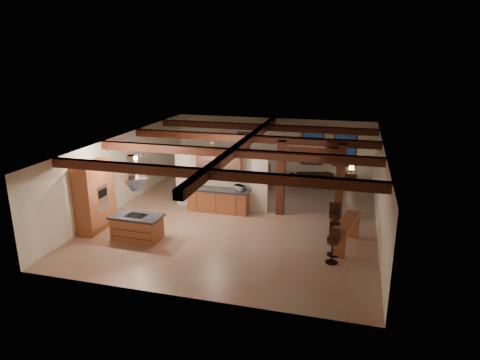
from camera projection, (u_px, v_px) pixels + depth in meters
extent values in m
plane|color=tan|center=(242.00, 215.00, 16.59)|extent=(12.00, 12.00, 0.00)
plane|color=white|center=(272.00, 146.00, 21.72)|extent=(10.00, 0.00, 10.00)
plane|color=white|center=(180.00, 246.00, 10.63)|extent=(10.00, 0.00, 10.00)
plane|color=white|center=(124.00, 170.00, 17.43)|extent=(0.00, 12.00, 12.00)
plane|color=white|center=(380.00, 190.00, 14.92)|extent=(0.00, 12.00, 12.00)
plane|color=#321E10|center=(242.00, 141.00, 15.75)|extent=(12.00, 12.00, 0.00)
cube|color=#3F1B0F|center=(206.00, 174.00, 12.10)|extent=(10.00, 0.25, 0.28)
cube|color=#3F1B0F|center=(232.00, 153.00, 14.59)|extent=(10.00, 0.25, 0.28)
cube|color=#3F1B0F|center=(251.00, 138.00, 17.00)|extent=(10.00, 0.25, 0.28)
cube|color=#3F1B0F|center=(265.00, 127.00, 19.49)|extent=(10.00, 0.25, 0.28)
cube|color=#3F1B0F|center=(242.00, 145.00, 15.79)|extent=(0.28, 12.00, 0.28)
cube|color=#3F1B0F|center=(281.00, 178.00, 16.28)|extent=(0.30, 0.30, 2.90)
cube|color=#3F1B0F|center=(340.00, 183.00, 15.73)|extent=(0.30, 0.30, 2.90)
cube|color=#3F1B0F|center=(311.00, 150.00, 15.68)|extent=(2.50, 0.28, 0.28)
cube|color=white|center=(221.00, 182.00, 16.99)|extent=(3.80, 0.18, 2.20)
cube|color=#AA5D36|center=(95.00, 196.00, 15.01)|extent=(0.64, 1.60, 2.40)
cube|color=silver|center=(102.00, 198.00, 14.95)|extent=(0.06, 0.62, 0.95)
cube|color=black|center=(103.00, 193.00, 14.89)|extent=(0.01, 0.50, 0.28)
cube|color=#AA5D36|center=(218.00, 201.00, 16.82)|extent=(2.40, 0.60, 0.86)
cube|color=black|center=(218.00, 190.00, 16.68)|extent=(2.50, 0.66, 0.08)
cube|color=#AA5D36|center=(219.00, 165.00, 16.60)|extent=(1.80, 0.34, 0.95)
cube|color=silver|center=(218.00, 166.00, 16.44)|extent=(1.74, 0.02, 0.90)
pyramid|color=silver|center=(134.00, 190.00, 13.98)|extent=(1.10, 1.10, 0.45)
cube|color=silver|center=(133.00, 166.00, 13.75)|extent=(0.26, 0.22, 0.73)
cube|color=#3F1B0F|center=(312.00, 148.00, 21.14)|extent=(1.10, 0.05, 1.70)
cube|color=black|center=(312.00, 148.00, 21.12)|extent=(0.95, 0.02, 1.55)
cube|color=#3F1B0F|center=(345.00, 150.00, 20.74)|extent=(1.10, 0.05, 1.70)
cube|color=black|center=(345.00, 150.00, 20.72)|extent=(0.95, 0.02, 1.55)
cube|color=#3F1B0F|center=(244.00, 140.00, 21.97)|extent=(0.65, 0.04, 0.85)
cube|color=#235126|center=(244.00, 140.00, 21.94)|extent=(0.55, 0.01, 0.75)
cylinder|color=silver|center=(142.00, 155.00, 13.83)|extent=(0.16, 0.16, 0.03)
cylinder|color=silver|center=(212.00, 143.00, 15.55)|extent=(0.16, 0.16, 0.03)
cylinder|color=silver|center=(109.00, 150.00, 14.46)|extent=(0.16, 0.16, 0.03)
cube|color=#AA5D36|center=(137.00, 228.00, 14.37)|extent=(1.64, 0.87, 0.77)
cube|color=black|center=(136.00, 216.00, 14.25)|extent=(1.75, 0.98, 0.07)
cube|color=black|center=(136.00, 215.00, 14.24)|extent=(0.69, 0.47, 0.02)
imported|color=#3B1C0E|center=(248.00, 182.00, 19.64)|extent=(1.80, 1.06, 0.62)
imported|color=black|center=(312.00, 177.00, 20.54)|extent=(2.23, 1.36, 0.61)
imported|color=silver|center=(239.00, 188.00, 16.43)|extent=(0.46, 0.39, 0.22)
cube|color=#AA5D36|center=(347.00, 221.00, 13.60)|extent=(0.87, 1.85, 0.05)
cube|color=#AA5D36|center=(339.00, 244.00, 13.06)|extent=(0.41, 0.18, 0.90)
cube|color=#AA5D36|center=(353.00, 225.00, 14.41)|extent=(0.41, 0.18, 0.90)
cube|color=#3F1B0F|center=(351.00, 179.00, 20.29)|extent=(0.54, 0.54, 0.59)
cylinder|color=black|center=(351.00, 171.00, 20.18)|extent=(0.06, 0.06, 0.17)
cone|color=#E6C88A|center=(352.00, 168.00, 20.13)|extent=(0.29, 0.29, 0.19)
cylinder|color=black|center=(333.00, 242.00, 12.64)|extent=(0.33, 0.33, 0.06)
cube|color=black|center=(335.00, 234.00, 12.70)|extent=(0.31, 0.15, 0.37)
cylinder|color=black|center=(332.00, 253.00, 12.73)|extent=(0.06, 0.06, 0.65)
cylinder|color=black|center=(331.00, 262.00, 12.82)|extent=(0.37, 0.37, 0.03)
cylinder|color=black|center=(334.00, 235.00, 13.10)|extent=(0.34, 0.34, 0.07)
cube|color=black|center=(335.00, 227.00, 13.19)|extent=(0.32, 0.05, 0.37)
cylinder|color=black|center=(333.00, 245.00, 13.20)|extent=(0.06, 0.06, 0.65)
cylinder|color=black|center=(333.00, 255.00, 13.29)|extent=(0.37, 0.37, 0.03)
cylinder|color=black|center=(335.00, 218.00, 14.18)|extent=(0.39, 0.39, 0.08)
cube|color=black|center=(335.00, 209.00, 14.28)|extent=(0.37, 0.09, 0.44)
cylinder|color=black|center=(334.00, 229.00, 14.29)|extent=(0.07, 0.07, 0.77)
cylinder|color=black|center=(333.00, 239.00, 14.40)|extent=(0.44, 0.44, 0.03)
cube|color=#3F1B0F|center=(228.00, 182.00, 19.27)|extent=(0.48, 0.48, 0.06)
cube|color=#3F1B0F|center=(230.00, 173.00, 19.35)|extent=(0.42, 0.12, 0.74)
cylinder|color=#3F1B0F|center=(223.00, 187.00, 19.26)|extent=(0.05, 0.05, 0.41)
cylinder|color=#3F1B0F|center=(229.00, 188.00, 19.13)|extent=(0.05, 0.05, 0.41)
cylinder|color=#3F1B0F|center=(226.00, 185.00, 19.55)|extent=(0.05, 0.05, 0.41)
cylinder|color=#3F1B0F|center=(233.00, 186.00, 19.42)|extent=(0.05, 0.05, 0.41)
cube|color=#3F1B0F|center=(240.00, 174.00, 20.47)|extent=(0.48, 0.48, 0.06)
cube|color=#3F1B0F|center=(238.00, 168.00, 20.19)|extent=(0.42, 0.12, 0.74)
cylinder|color=#3F1B0F|center=(245.00, 178.00, 20.62)|extent=(0.05, 0.05, 0.41)
cylinder|color=#3F1B0F|center=(239.00, 178.00, 20.75)|extent=(0.05, 0.05, 0.41)
cylinder|color=#3F1B0F|center=(242.00, 180.00, 20.33)|extent=(0.05, 0.05, 0.41)
cylinder|color=#3F1B0F|center=(236.00, 179.00, 20.46)|extent=(0.05, 0.05, 0.41)
cube|color=#3F1B0F|center=(256.00, 186.00, 18.72)|extent=(0.48, 0.48, 0.06)
cube|color=#3F1B0F|center=(258.00, 176.00, 18.80)|extent=(0.42, 0.12, 0.74)
cylinder|color=#3F1B0F|center=(251.00, 191.00, 18.71)|extent=(0.05, 0.05, 0.41)
cylinder|color=#3F1B0F|center=(258.00, 192.00, 18.58)|extent=(0.05, 0.05, 0.41)
cylinder|color=#3F1B0F|center=(254.00, 189.00, 19.00)|extent=(0.05, 0.05, 0.41)
cylinder|color=#3F1B0F|center=(261.00, 190.00, 18.87)|extent=(0.05, 0.05, 0.41)
cube|color=#3F1B0F|center=(267.00, 178.00, 19.92)|extent=(0.48, 0.48, 0.06)
cube|color=#3F1B0F|center=(266.00, 171.00, 19.64)|extent=(0.42, 0.12, 0.74)
cylinder|color=#3F1B0F|center=(272.00, 182.00, 20.07)|extent=(0.05, 0.05, 0.41)
cylinder|color=#3F1B0F|center=(265.00, 181.00, 20.20)|extent=(0.05, 0.05, 0.41)
cylinder|color=#3F1B0F|center=(269.00, 184.00, 19.78)|extent=(0.05, 0.05, 0.41)
cylinder|color=#3F1B0F|center=(262.00, 183.00, 19.91)|extent=(0.05, 0.05, 0.41)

